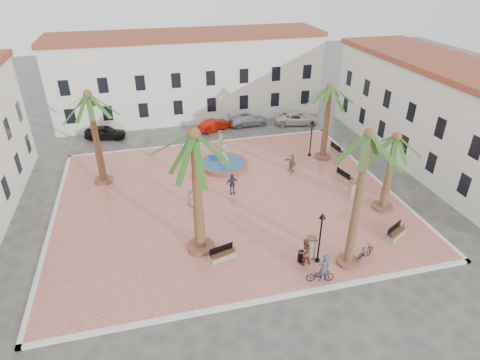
{
  "coord_description": "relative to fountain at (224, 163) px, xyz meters",
  "views": [
    {
      "loc": [
        -5.67,
        -26.37,
        16.9
      ],
      "look_at": [
        1.0,
        0.0,
        1.6
      ],
      "focal_mm": 30.0,
      "sensor_mm": 36.0,
      "label": 1
    }
  ],
  "objects": [
    {
      "name": "bollard_se",
      "position": [
        2.66,
        -13.6,
        0.51
      ],
      "size": [
        0.62,
        0.62,
        1.56
      ],
      "rotation": [
        0.0,
        0.0,
        -0.13
      ],
      "color": "gray",
      "rests_on": "plaza"
    },
    {
      "name": "palm_s",
      "position": [
        4.72,
        -14.66,
        7.49
      ],
      "size": [
        4.61,
        4.61,
        8.97
      ],
      "color": "#93533E",
      "rests_on": "plaza"
    },
    {
      "name": "palm_ne",
      "position": [
        9.46,
        -0.5,
        5.7
      ],
      "size": [
        4.95,
        4.95,
        7.15
      ],
      "color": "#93533E",
      "rests_on": "plaza"
    },
    {
      "name": "palm_nw",
      "position": [
        -10.44,
        -0.17,
        6.4
      ],
      "size": [
        5.1,
        5.1,
        7.91
      ],
      "color": "#93533E",
      "rests_on": "plaza"
    },
    {
      "name": "car_white",
      "position": [
        10.33,
        8.69,
        0.22
      ],
      "size": [
        5.14,
        3.15,
        1.33
      ],
      "primitive_type": "imported",
      "rotation": [
        0.0,
        0.0,
        1.36
      ],
      "color": "silver",
      "rests_on": "ground"
    },
    {
      "name": "ground",
      "position": [
        -0.83,
        -5.31,
        -0.45
      ],
      "size": [
        120.0,
        120.0,
        0.0
      ],
      "primitive_type": "plane",
      "color": "#56544F",
      "rests_on": "ground"
    },
    {
      "name": "kerb_w",
      "position": [
        -13.83,
        -5.31,
        -0.37
      ],
      "size": [
        0.3,
        22.3,
        0.16
      ],
      "primitive_type": "cube",
      "color": "silver",
      "rests_on": "ground"
    },
    {
      "name": "palm_e",
      "position": [
        10.19,
        -9.66,
        4.77
      ],
      "size": [
        5.05,
        5.05,
        6.2
      ],
      "color": "#93533E",
      "rests_on": "plaza"
    },
    {
      "name": "lamppost_s",
      "position": [
        2.94,
        -14.07,
        2.16
      ],
      "size": [
        0.39,
        0.39,
        3.63
      ],
      "color": "black",
      "rests_on": "plaza"
    },
    {
      "name": "bench_ne",
      "position": [
        11.21,
        0.09,
        -0.03
      ],
      "size": [
        0.73,
        1.86,
        0.96
      ],
      "rotation": [
        0.0,
        0.0,
        1.67
      ],
      "color": "gray",
      "rests_on": "plaza"
    },
    {
      "name": "bicycle_a",
      "position": [
        2.36,
        -15.71,
        0.13
      ],
      "size": [
        1.72,
        0.86,
        0.87
      ],
      "primitive_type": "imported",
      "rotation": [
        0.0,
        0.0,
        1.39
      ],
      "color": "black",
      "rests_on": "plaza"
    },
    {
      "name": "kerb_e",
      "position": [
        12.17,
        -5.31,
        -0.37
      ],
      "size": [
        0.3,
        22.3,
        0.16
      ],
      "primitive_type": "cube",
      "color": "silver",
      "rests_on": "ground"
    },
    {
      "name": "pedestrian_fountain_a",
      "position": [
        -3.74,
        -5.79,
        0.46
      ],
      "size": [
        0.76,
        0.5,
        1.53
      ],
      "primitive_type": "imported",
      "rotation": [
        0.0,
        0.0,
        0.02
      ],
      "color": "#827256",
      "rests_on": "plaza"
    },
    {
      "name": "pedestrian_fountain_b",
      "position": [
        -0.35,
        -4.79,
        0.58
      ],
      "size": [
        1.07,
        0.53,
        1.77
      ],
      "primitive_type": "imported",
      "rotation": [
        0.0,
        0.0,
        0.1
      ],
      "color": "#2B344C",
      "rests_on": "plaza"
    },
    {
      "name": "pedestrian_north",
      "position": [
        -2.57,
        1.77,
        0.55
      ],
      "size": [
        0.96,
        1.25,
        1.7
      ],
      "primitive_type": "imported",
      "rotation": [
        0.0,
        0.0,
        1.91
      ],
      "color": "#48474C",
      "rests_on": "plaza"
    },
    {
      "name": "palm_sw",
      "position": [
        -3.92,
        -11.0,
        6.79
      ],
      "size": [
        5.79,
        5.79,
        8.44
      ],
      "color": "#93533E",
      "rests_on": "plaza"
    },
    {
      "name": "bench_e",
      "position": [
        9.42,
        -5.01,
        -0.03
      ],
      "size": [
        0.93,
        1.87,
        0.95
      ],
      "rotation": [
        0.0,
        0.0,
        1.79
      ],
      "color": "gray",
      "rests_on": "plaza"
    },
    {
      "name": "bollard_n",
      "position": [
        0.75,
        4.98,
        0.4
      ],
      "size": [
        0.52,
        0.52,
        1.35
      ],
      "rotation": [
        0.0,
        0.0,
        -0.09
      ],
      "color": "gray",
      "rests_on": "plaza"
    },
    {
      "name": "building_east",
      "position": [
        19.16,
        -3.32,
        4.07
      ],
      "size": [
        7.4,
        26.4,
        9.0
      ],
      "rotation": [
        0.0,
        0.0,
        1.57
      ],
      "color": "white",
      "rests_on": "ground"
    },
    {
      "name": "bollard_e",
      "position": [
        8.58,
        -7.81,
        0.49
      ],
      "size": [
        0.59,
        0.59,
        1.53
      ],
      "rotation": [
        0.0,
        0.0,
        0.08
      ],
      "color": "gray",
      "rests_on": "plaza"
    },
    {
      "name": "pedestrian_east",
      "position": [
        5.58,
        -2.32,
        0.52
      ],
      "size": [
        0.93,
        1.59,
        1.63
      ],
      "primitive_type": "imported",
      "rotation": [
        0.0,
        0.0,
        -1.25
      ],
      "color": "slate",
      "rests_on": "plaza"
    },
    {
      "name": "car_red",
      "position": [
        0.91,
        9.04,
        0.16
      ],
      "size": [
        3.9,
        2.63,
        1.21
      ],
      "primitive_type": "imported",
      "rotation": [
        0.0,
        0.0,
        1.97
      ],
      "color": "#AE1005",
      "rests_on": "ground"
    },
    {
      "name": "plaza",
      "position": [
        -0.83,
        -5.31,
        -0.38
      ],
      "size": [
        26.0,
        22.0,
        0.15
      ],
      "primitive_type": "cube",
      "color": "#DD7969",
      "rests_on": "ground"
    },
    {
      "name": "bicycle_b",
      "position": [
        5.9,
        -14.59,
        0.22
      ],
      "size": [
        1.78,
        1.15,
        1.04
      ],
      "primitive_type": "imported",
      "rotation": [
        0.0,
        0.0,
        1.98
      ],
      "color": "black",
      "rests_on": "plaza"
    },
    {
      "name": "car_black",
      "position": [
        -10.63,
        9.56,
        0.25
      ],
      "size": [
        4.39,
        2.5,
        1.41
      ],
      "primitive_type": "imported",
      "rotation": [
        0.0,
        0.0,
        1.36
      ],
      "color": "black",
      "rests_on": "ground"
    },
    {
      "name": "bench_s",
      "position": [
        -2.74,
        -12.39,
        -0.05
      ],
      "size": [
        1.78,
        0.94,
        0.9
      ],
      "rotation": [
        0.0,
        0.0,
        0.26
      ],
      "color": "gray",
      "rests_on": "plaza"
    },
    {
      "name": "lamppost_e",
      "position": [
        8.44,
        0.23,
        2.13
      ],
      "size": [
        0.39,
        0.39,
        3.58
      ],
      "color": "black",
      "rests_on": "plaza"
    },
    {
      "name": "cyclist_b",
      "position": [
        2.03,
        -14.06,
        0.61
      ],
      "size": [
        0.95,
        0.78,
        1.83
      ],
      "primitive_type": "imported",
      "rotation": [
        0.0,
        0.0,
        3.24
      ],
      "color": "brown",
      "rests_on": "plaza"
    },
    {
      "name": "litter_bin",
      "position": [
        1.92,
        -13.81,
        0.08
      ],
      "size": [
        0.39,
        0.39,
        0.76
      ],
      "primitive_type": "cylinder",
      "color": "black",
      "rests_on": "plaza"
    },
    {
      "name": "building_north",
      "position": [
        -0.83,
        14.68,
        4.31
      ],
      "size": [
        30.4,
        7.4,
        9.5
      ],
      "color": "white",
      "rests_on": "ground"
    },
    {
      "name": "kerb_n",
      "position": [
        -0.83,
        5.69,
        -0.37
      ],
      "size": [
        26.3,
        0.3,
        0.16
      ],
      "primitive_type": "cube",
      "color": "silver",
      "rests_on": "ground"
    },
    {
      "name": "fountain",
      "position": [
        0.0,
        0.0,
        0.0
      ],
      "size": [
        4.28,
        4.28,
        2.21
      ],
      "color": "#93533E",
      "rests_on": "plaza"
    },
    {
      "name": "bench_se",
      "position": [
        9.12,
        -13.08,
        -0.03
      ],
      "size": [
        1.84,
        1.34,
        0.95
      ],
      "rotation": [
        0.0,
        0.0,
        0.5
      ],
      "color": "gray",
      "rests_on": "plaza"
    },
    {
      "name": "car_silver",
      "position": [
        4.88,
        9.59,
        0.19
      ],
      "size": [
        4.53,
        2.06,
        1.29
      ],
      "primitive_type": "imported",
      "rotation": [
        0.0,
        0.0,
        1.63
      ],
      "color": "#AFAEB7",
      "rests_on": "ground"
    },
    {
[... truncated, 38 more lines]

